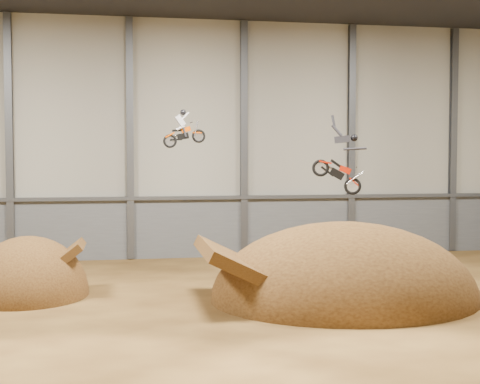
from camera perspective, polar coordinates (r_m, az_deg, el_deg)
name	(u,v)px	position (r m, az deg, el deg)	size (l,w,h in m)	color
floor	(226,317)	(25.26, -1.22, -10.62)	(40.00, 40.00, 0.00)	#452C12
back_wall	(187,139)	(39.45, -4.51, 4.53)	(40.00, 0.10, 14.00)	#A09C8D
lower_band_back	(188,228)	(39.57, -4.46, -3.09)	(39.80, 0.18, 3.50)	#5A5D62
steel_rail	(188,198)	(39.27, -4.45, -0.50)	(39.80, 0.35, 0.20)	#47494F
steel_column_1	(9,138)	(39.59, -19.09, 4.37)	(0.40, 0.36, 13.90)	#47494F
steel_column_2	(130,139)	(39.08, -9.37, 4.51)	(0.40, 0.36, 13.90)	#47494F
steel_column_3	(244,139)	(39.70, 0.33, 4.53)	(0.40, 0.36, 13.90)	#47494F
steel_column_4	(351,140)	(41.40, 9.48, 4.42)	(0.40, 0.36, 13.90)	#47494F
steel_column_5	(453,140)	(44.06, 17.71, 4.24)	(0.40, 0.36, 13.90)	#47494F
takeoff_ramp	(28,296)	(30.35, -17.63, -8.44)	(5.13, 5.92, 5.13)	#3A230E
landing_ramp	(344,299)	(28.69, 8.84, -9.00)	(11.21, 9.91, 6.47)	#3A230E
fmx_rider_a	(185,126)	(30.88, -4.67, 5.64)	(1.95, 0.74, 1.77)	#DD4A00
fmx_rider_b	(333,154)	(30.65, 7.91, 3.23)	(3.22, 0.92, 2.76)	#BE1B05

